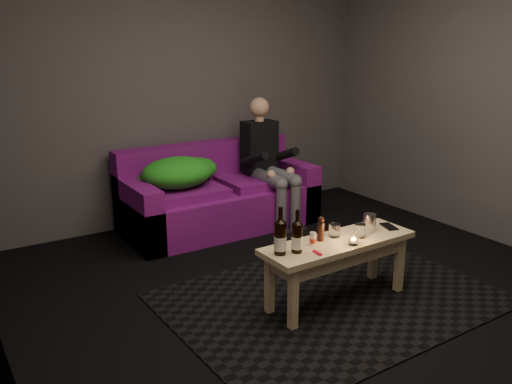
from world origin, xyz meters
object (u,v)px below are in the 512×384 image
sofa (218,198)px  steel_cup (369,222)px  person (268,160)px  coffee_table (338,251)px  beer_bottle_b (297,237)px  beer_bottle_a (280,237)px

sofa → steel_cup: 1.81m
person → coffee_table: person is taller
sofa → beer_bottle_b: sofa is taller
coffee_table → beer_bottle_a: size_ratio=3.61×
coffee_table → steel_cup: bearing=5.7°
coffee_table → beer_bottle_b: size_ratio=4.00×
sofa → steel_cup: size_ratio=15.02×
sofa → beer_bottle_a: sofa is taller
beer_bottle_a → beer_bottle_b: (0.11, -0.03, -0.01)m
steel_cup → coffee_table: bearing=-174.3°
person → steel_cup: size_ratio=10.02×
sofa → person: bearing=-17.2°
coffee_table → steel_cup: size_ratio=9.30×
sofa → beer_bottle_b: bearing=-103.1°
sofa → person: size_ratio=1.50×
beer_bottle_a → steel_cup: 0.78m
sofa → beer_bottle_a: bearing=-106.5°
beer_bottle_b → sofa: bearing=76.9°
person → beer_bottle_b: (-0.90, -1.68, -0.07)m
beer_bottle_a → beer_bottle_b: beer_bottle_a is taller
coffee_table → sofa: bearing=88.0°
beer_bottle_a → beer_bottle_b: bearing=-16.6°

